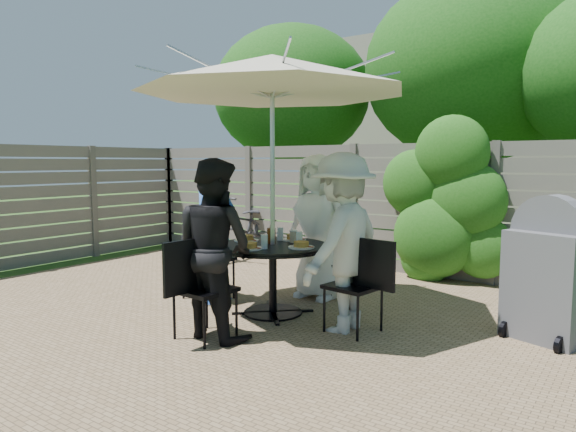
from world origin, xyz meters
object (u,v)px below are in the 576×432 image
Objects in this scene: chair_front at (204,310)px; umbrella at (272,74)px; plate_back at (294,238)px; bbq_grill at (549,275)px; person_left at (215,231)px; glass_front at (264,242)px; person_back at (318,227)px; person_front at (214,249)px; syrup_jug at (271,236)px; plate_left at (246,239)px; plate_front at (249,247)px; coffee_cup at (293,237)px; glass_back at (280,234)px; plate_right at (301,245)px; chair_left at (207,275)px; chair_back at (324,275)px; chair_right at (354,305)px; patio_table at (273,266)px; bicycle at (242,227)px; person_right at (342,243)px; glass_right at (299,239)px.

umbrella is at bearing 0.83° from chair_front.
bbq_grill is at bearing 10.00° from plate_back.
umbrella reaches higher than person_left.
plate_back is 0.63m from glass_front.
person_back reaches higher than person_left.
person_front reaches higher than syrup_jug.
plate_left is 1.00× the size of plate_front.
coffee_cup is at bearing 78.05° from plate_front.
glass_back is at bearing -149.82° from bbq_grill.
plate_left is at bearing -136.66° from glass_back.
plate_right is 0.34m from coffee_cup.
umbrella is 1.74× the size of person_front.
syrup_jug is at bearing 115.87° from glass_front.
plate_left is (0.61, -0.02, 0.47)m from chair_left.
chair_back is at bearing 84.20° from syrup_jug.
glass_front is at bearing 22.83° from chair_right.
patio_table is 1.93m from umbrella.
chair_left is at bearing 164.11° from glass_front.
chair_back is 0.91m from glass_back.
chair_right is (0.96, -0.04, -0.25)m from patio_table.
plate_right is 3.48m from bicycle.
glass_back is at bearing -105.52° from person_right.
syrup_jug is (-0.06, 0.05, 0.30)m from patio_table.
umbrella is 20.14× the size of glass_back.
glass_back reaches higher than plate_right.
chair_right is 0.45× the size of bicycle.
chair_left is at bearing 177.65° from plate_left.
person_back reaches higher than chair_back.
plate_left is 0.72m from plate_right.
person_left is at bearing -158.72° from plate_back.
glass_back is at bearing 148.66° from plate_right.
chair_left is at bearing -161.84° from plate_back.
person_left reaches higher than plate_back.
umbrella is at bearing -7.67° from chair_back.
chair_right reaches higher than plate_left.
coffee_cup is (-0.16, 0.12, -0.01)m from glass_right.
glass_right reaches higher than chair_back.
plate_back is (-0.82, 0.39, -0.07)m from person_right.
umbrella is (0.00, 0.00, 1.93)m from patio_table.
syrup_jug reaches higher than plate_left.
plate_front is (0.95, -0.40, 0.47)m from chair_left.
person_left is at bearing 177.84° from plate_right.
bicycle reaches higher than glass_back.
umbrella is at bearing -90.00° from person_left.
chair_right is at bearing -5.05° from syrup_jug.
umbrella reaches higher than chair_back.
chair_right reaches higher than glass_back.
person_back is at bearing 93.33° from glass_front.
coffee_cup is at bearing -95.44° from person_front.
glass_front is at bearing -105.52° from person_left.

